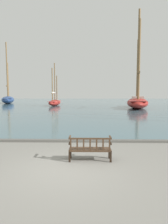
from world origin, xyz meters
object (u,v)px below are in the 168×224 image
park_bench (90,148)px  sailboat_mid_starboard (137,100)px  sailboat_outer_port (55,102)px  sailboat_nearest_port (8,99)px

park_bench → sailboat_mid_starboard: bearing=72.7°
park_bench → sailboat_outer_port: (-6.72, 32.07, 0.37)m
sailboat_outer_port → sailboat_nearest_port: 15.72m
sailboat_nearest_port → park_bench: bearing=-64.3°
sailboat_outer_port → sailboat_mid_starboard: (14.89, -5.93, 0.53)m
park_bench → sailboat_nearest_port: bearing=115.7°
sailboat_outer_port → sailboat_mid_starboard: size_ratio=0.52×
sailboat_outer_port → sailboat_nearest_port: (-12.98, 8.87, 0.32)m
sailboat_mid_starboard → sailboat_nearest_port: size_ratio=1.10×
park_bench → sailboat_nearest_port: (-19.70, 40.93, 0.69)m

